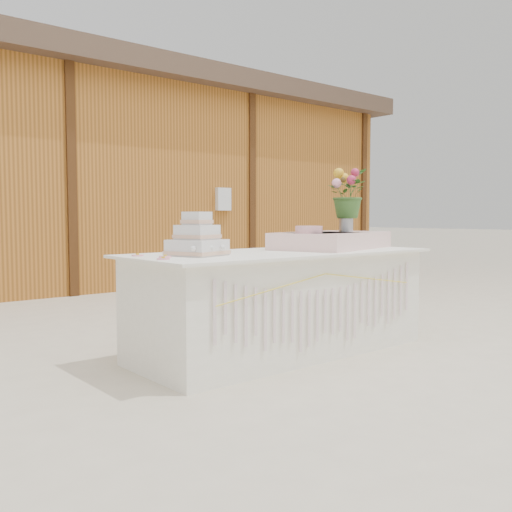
% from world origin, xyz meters
% --- Properties ---
extents(ground, '(80.00, 80.00, 0.00)m').
position_xyz_m(ground, '(0.00, 0.00, 0.00)').
color(ground, beige).
rests_on(ground, ground).
extents(barn, '(12.60, 4.60, 3.30)m').
position_xyz_m(barn, '(-0.01, 5.99, 1.68)').
color(barn, '#AA6623').
rests_on(barn, ground).
extents(cake_table, '(2.40, 1.00, 0.77)m').
position_xyz_m(cake_table, '(0.00, -0.00, 0.39)').
color(cake_table, white).
rests_on(cake_table, ground).
extents(wedding_cake, '(0.42, 0.42, 0.30)m').
position_xyz_m(wedding_cake, '(-0.74, 0.04, 0.87)').
color(wedding_cake, silver).
rests_on(wedding_cake, cake_table).
extents(pink_cake_stand, '(0.27, 0.27, 0.19)m').
position_xyz_m(pink_cake_stand, '(0.22, -0.07, 0.88)').
color(pink_cake_stand, white).
rests_on(pink_cake_stand, cake_table).
extents(satin_runner, '(1.20, 0.89, 0.13)m').
position_xyz_m(satin_runner, '(0.60, 0.04, 0.84)').
color(satin_runner, beige).
rests_on(satin_runner, cake_table).
extents(flower_vase, '(0.12, 0.12, 0.16)m').
position_xyz_m(flower_vase, '(0.77, 0.03, 0.99)').
color(flower_vase, '#B7B7BC').
rests_on(flower_vase, satin_runner).
extents(bouquet, '(0.49, 0.49, 0.41)m').
position_xyz_m(bouquet, '(0.77, 0.03, 1.27)').
color(bouquet, '#376126').
rests_on(bouquet, flower_vase).
extents(loose_flowers, '(0.29, 0.42, 0.02)m').
position_xyz_m(loose_flowers, '(-1.03, 0.06, 0.78)').
color(loose_flowers, pink).
rests_on(loose_flowers, cake_table).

